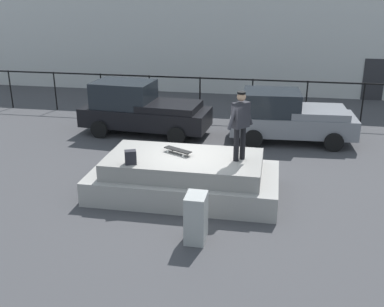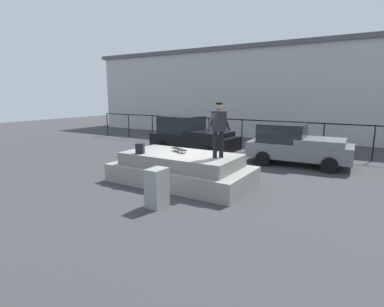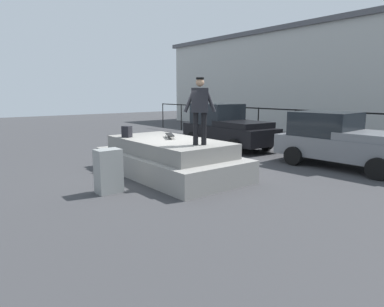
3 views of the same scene
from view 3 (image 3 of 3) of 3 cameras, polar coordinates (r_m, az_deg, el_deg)
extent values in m
plane|color=#38383A|center=(10.32, -2.39, -3.50)|extent=(60.00, 60.00, 0.00)
cube|color=gray|center=(10.34, -3.90, -1.69)|extent=(4.93, 2.54, 0.63)
cube|color=gray|center=(10.25, -3.94, 1.22)|extent=(4.04, 2.08, 0.43)
cylinder|color=black|center=(9.04, 2.01, 4.17)|extent=(0.14, 0.14, 0.87)
cylinder|color=black|center=(9.05, 0.62, 4.18)|extent=(0.14, 0.14, 0.87)
cube|color=#26262B|center=(9.00, 1.34, 8.95)|extent=(0.47, 0.49, 0.64)
cylinder|color=#26262B|center=(9.00, 3.08, 8.82)|extent=(0.27, 0.30, 0.61)
cylinder|color=#26262B|center=(9.01, -0.41, 8.84)|extent=(0.27, 0.30, 0.61)
sphere|color=tan|center=(9.00, 1.35, 11.88)|extent=(0.22, 0.22, 0.22)
cylinder|color=black|center=(9.00, 1.35, 12.51)|extent=(0.29, 0.29, 0.05)
cube|color=black|center=(10.48, -3.77, 3.19)|extent=(0.81, 0.56, 0.02)
cylinder|color=silver|center=(10.76, -3.39, 2.95)|extent=(0.06, 0.05, 0.06)
cylinder|color=silver|center=(10.74, -4.45, 2.92)|extent=(0.06, 0.05, 0.06)
cylinder|color=silver|center=(10.24, -3.04, 2.58)|extent=(0.06, 0.05, 0.06)
cylinder|color=silver|center=(10.22, -4.15, 2.55)|extent=(0.06, 0.05, 0.06)
cube|color=black|center=(10.84, -10.90, 3.63)|extent=(0.33, 0.29, 0.35)
cube|color=black|center=(15.29, 6.10, 3.45)|extent=(4.87, 2.13, 0.68)
cube|color=black|center=(15.86, 4.21, 6.67)|extent=(2.26, 1.79, 0.94)
cube|color=black|center=(14.53, 8.55, 4.87)|extent=(2.26, 1.84, 0.24)
cylinder|color=black|center=(17.03, 5.22, 2.99)|extent=(0.66, 0.27, 0.64)
cylinder|color=black|center=(15.95, 0.18, 2.54)|extent=(0.66, 0.27, 0.64)
cylinder|color=black|center=(14.88, 12.40, 1.75)|extent=(0.66, 0.27, 0.64)
cylinder|color=black|center=(13.64, 7.14, 1.16)|extent=(0.66, 0.27, 0.64)
cube|color=slate|center=(12.21, 24.47, 0.86)|extent=(4.43, 2.07, 0.67)
cube|color=black|center=(12.45, 21.53, 4.67)|extent=(2.04, 1.79, 0.81)
cube|color=slate|center=(11.84, 28.45, 2.51)|extent=(2.04, 1.85, 0.24)
cylinder|color=black|center=(13.68, 20.86, 0.59)|extent=(0.65, 0.25, 0.64)
cylinder|color=black|center=(12.06, 16.69, -0.38)|extent=(0.65, 0.25, 0.64)
cylinder|color=black|center=(10.93, 28.72, -2.28)|extent=(0.65, 0.25, 0.64)
cube|color=gray|center=(8.57, -13.88, -2.90)|extent=(0.44, 0.60, 1.09)
cylinder|color=black|center=(24.19, -4.93, 6.38)|extent=(0.06, 0.06, 1.71)
cylinder|color=black|center=(22.41, -1.82, 6.12)|extent=(0.06, 0.06, 1.71)
cylinder|color=black|center=(20.70, 1.81, 5.78)|extent=(0.06, 0.06, 1.71)
cylinder|color=black|center=(19.09, 6.06, 5.36)|extent=(0.06, 0.06, 1.71)
cylinder|color=black|center=(17.61, 11.05, 4.83)|extent=(0.06, 0.06, 1.71)
cylinder|color=black|center=(16.28, 16.90, 4.16)|extent=(0.06, 0.06, 1.71)
cylinder|color=black|center=(15.16, 23.68, 3.32)|extent=(0.06, 0.06, 1.71)
cube|color=black|center=(15.63, 20.35, 6.73)|extent=(24.00, 0.04, 0.06)
camera|label=1|loc=(8.46, -82.07, 21.01)|focal=42.39mm
camera|label=2|loc=(3.97, -89.55, 9.63)|focal=28.51mm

